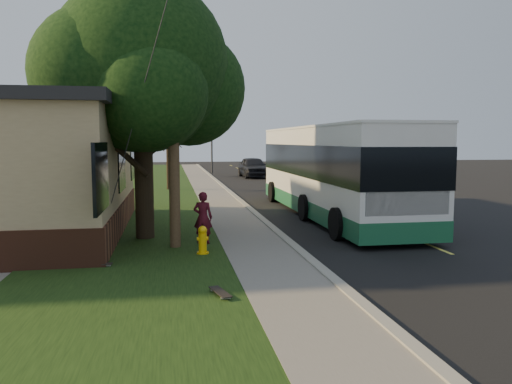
% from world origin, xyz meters
% --- Properties ---
extents(ground, '(120.00, 120.00, 0.00)m').
position_xyz_m(ground, '(0.00, 0.00, 0.00)').
color(ground, black).
rests_on(ground, ground).
extents(road, '(8.00, 80.00, 0.01)m').
position_xyz_m(road, '(4.00, 10.00, 0.01)').
color(road, black).
rests_on(road, ground).
extents(curb, '(0.25, 80.00, 0.12)m').
position_xyz_m(curb, '(0.00, 10.00, 0.06)').
color(curb, gray).
rests_on(curb, ground).
extents(sidewalk, '(2.00, 80.00, 0.08)m').
position_xyz_m(sidewalk, '(-1.00, 10.00, 0.04)').
color(sidewalk, slate).
rests_on(sidewalk, ground).
extents(grass_verge, '(5.00, 80.00, 0.07)m').
position_xyz_m(grass_verge, '(-4.50, 10.00, 0.04)').
color(grass_verge, black).
rests_on(grass_verge, ground).
extents(fire_hydrant, '(0.32, 0.32, 0.74)m').
position_xyz_m(fire_hydrant, '(-2.60, 0.00, 0.43)').
color(fire_hydrant, yellow).
rests_on(fire_hydrant, grass_verge).
extents(utility_pole, '(2.86, 3.21, 9.07)m').
position_xyz_m(utility_pole, '(-3.31, 0.99, 4.63)').
color(utility_pole, '#473321').
rests_on(utility_pole, ground).
extents(leafy_tree, '(6.30, 6.00, 7.80)m').
position_xyz_m(leafy_tree, '(-4.17, 2.65, 5.17)').
color(leafy_tree, black).
rests_on(leafy_tree, grass_verge).
extents(bare_tree_near, '(1.38, 1.21, 4.31)m').
position_xyz_m(bare_tree_near, '(-3.50, 18.00, 2.15)').
color(bare_tree_near, black).
rests_on(bare_tree_near, grass_verge).
extents(bare_tree_far, '(1.38, 1.21, 4.03)m').
position_xyz_m(bare_tree_far, '(-3.00, 30.00, 2.00)').
color(bare_tree_far, black).
rests_on(bare_tree_far, grass_verge).
extents(traffic_signal, '(0.18, 0.22, 5.50)m').
position_xyz_m(traffic_signal, '(0.50, 34.00, 3.16)').
color(traffic_signal, '#2D2D30').
rests_on(traffic_signal, ground).
extents(transit_bus, '(3.07, 13.30, 3.59)m').
position_xyz_m(transit_bus, '(2.99, 6.26, 1.92)').
color(transit_bus, silver).
rests_on(transit_bus, ground).
extents(skateboarder, '(0.62, 0.48, 1.51)m').
position_xyz_m(skateboarder, '(-2.50, 1.32, 0.82)').
color(skateboarder, '#460E1A').
rests_on(skateboarder, grass_verge).
extents(skateboard_main, '(0.40, 0.82, 0.07)m').
position_xyz_m(skateboard_main, '(-2.50, -3.63, 0.13)').
color(skateboard_main, black).
rests_on(skateboard_main, grass_verge).
extents(skateboard_spare, '(0.81, 0.33, 0.07)m').
position_xyz_m(skateboard_spare, '(-5.20, -0.92, 0.13)').
color(skateboard_spare, black).
rests_on(skateboard_spare, grass_verge).
extents(dumpster, '(1.37, 1.09, 1.20)m').
position_xyz_m(dumpster, '(-7.42, 3.58, 0.64)').
color(dumpster, black).
rests_on(dumpster, building_lot).
extents(distant_car, '(2.17, 5.08, 1.71)m').
position_xyz_m(distant_car, '(3.45, 28.06, 0.86)').
color(distant_car, black).
rests_on(distant_car, ground).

